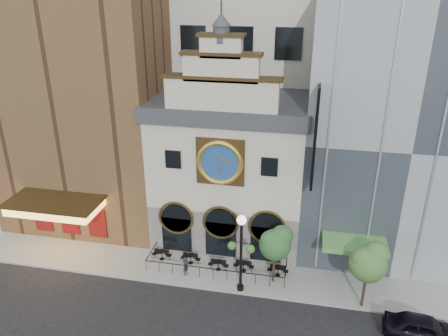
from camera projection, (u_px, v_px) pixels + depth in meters
ground at (210, 291)px, 31.69m from camera, size 120.00×120.00×0.00m
sidewalk at (217, 269)px, 33.91m from camera, size 44.00×5.00×0.15m
clock_building at (230, 165)px, 36.09m from camera, size 12.60×8.78×18.65m
theater_building at (89, 82)px, 38.04m from camera, size 14.00×15.60×25.00m
retail_building at (398, 127)px, 34.30m from camera, size 14.00×14.40×20.00m
cafe_railing at (217, 264)px, 33.70m from camera, size 10.60×2.60×0.90m
bistro_0 at (162, 254)px, 34.83m from camera, size 1.58×0.68×0.90m
bistro_1 at (191, 258)px, 34.34m from camera, size 1.58×0.68×0.90m
bistro_2 at (218, 265)px, 33.57m from camera, size 1.58×0.68×0.90m
bistro_3 at (244, 266)px, 33.43m from camera, size 1.58×0.68×0.90m
bistro_4 at (278, 270)px, 32.93m from camera, size 1.58×0.68×0.90m
car_right at (424, 329)px, 27.12m from camera, size 4.99×2.36×1.65m
pedestrian at (186, 266)px, 32.95m from camera, size 0.55×0.65×1.51m
lamppost at (241, 245)px, 30.10m from camera, size 1.94×0.78×6.11m
tree_left at (276, 242)px, 31.16m from camera, size 2.39×2.30×4.60m
tree_right at (369, 261)px, 28.63m from camera, size 2.57×2.48×4.96m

